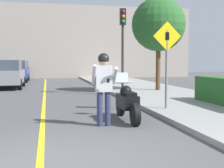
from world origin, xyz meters
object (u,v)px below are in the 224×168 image
object	(u,v)px
traffic_light	(123,35)
street_tree	(159,25)
parked_car_black	(20,69)
parked_car_blue	(16,71)
person_biker	(104,81)
crossing_sign	(167,56)
parked_car_grey	(7,74)
motorcycle	(127,102)

from	to	relation	value
traffic_light	street_tree	distance (m)	2.39
traffic_light	parked_car_black	size ratio (longest dim) A/B	0.94
street_tree	parked_car_blue	size ratio (longest dim) A/B	1.13
person_biker	parked_car_blue	size ratio (longest dim) A/B	0.43
crossing_sign	parked_car_grey	world-z (taller)	crossing_sign
motorcycle	person_biker	distance (m)	1.16
crossing_sign	parked_car_black	size ratio (longest dim) A/B	0.64
parked_car_grey	street_tree	bearing A→B (deg)	-27.52
motorcycle	crossing_sign	bearing A→B (deg)	33.63
motorcycle	street_tree	bearing A→B (deg)	63.82
parked_car_blue	parked_car_black	distance (m)	5.24
traffic_light	parked_car_grey	distance (m)	7.99
parked_car_blue	motorcycle	bearing A→B (deg)	-75.51
parked_car_grey	parked_car_black	distance (m)	11.33
person_biker	crossing_sign	world-z (taller)	crossing_sign
person_biker	crossing_sign	xyz separation A→B (m)	(2.28, 1.63, 0.64)
person_biker	parked_car_black	size ratio (longest dim) A/B	0.43
motorcycle	person_biker	bearing A→B (deg)	-140.75
traffic_light	parked_car_black	world-z (taller)	traffic_light
crossing_sign	parked_car_blue	bearing A→B (deg)	110.22
crossing_sign	traffic_light	distance (m)	5.28
motorcycle	crossing_sign	xyz separation A→B (m)	(1.53, 1.02, 1.26)
traffic_light	parked_car_black	bearing A→B (deg)	110.14
parked_car_blue	traffic_light	bearing A→B (deg)	-62.24
motorcycle	parked_car_black	bearing A→B (deg)	101.56
motorcycle	traffic_light	size ratio (longest dim) A/B	0.55
traffic_light	parked_car_grey	bearing A→B (deg)	138.93
crossing_sign	street_tree	size ratio (longest dim) A/B	0.57
motorcycle	street_tree	size ratio (longest dim) A/B	0.45
motorcycle	parked_car_black	size ratio (longest dim) A/B	0.51
person_biker	parked_car_grey	bearing A→B (deg)	107.23
crossing_sign	parked_car_blue	xyz separation A→B (m)	(-6.02, 16.34, -0.90)
crossing_sign	motorcycle	bearing A→B (deg)	-146.37
traffic_light	person_biker	bearing A→B (deg)	-107.54
traffic_light	parked_car_blue	xyz separation A→B (m)	(-5.88, 11.17, -1.99)
crossing_sign	traffic_light	bearing A→B (deg)	91.51
parked_car_grey	parked_car_blue	size ratio (longest dim) A/B	1.00
street_tree	parked_car_black	bearing A→B (deg)	117.72
person_biker	street_tree	bearing A→B (deg)	61.20
parked_car_black	traffic_light	bearing A→B (deg)	-69.86
parked_car_blue	parked_car_black	world-z (taller)	same
street_tree	parked_car_grey	distance (m)	9.33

